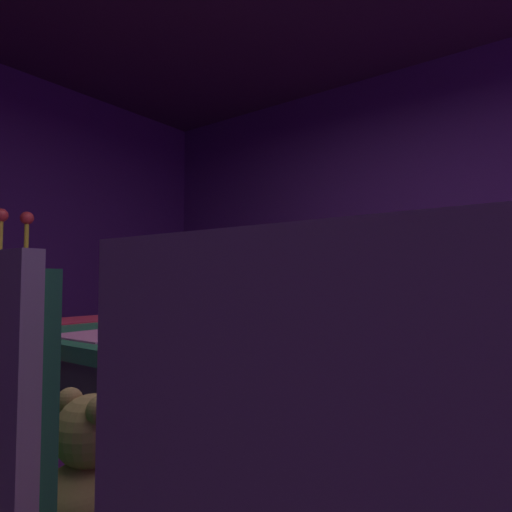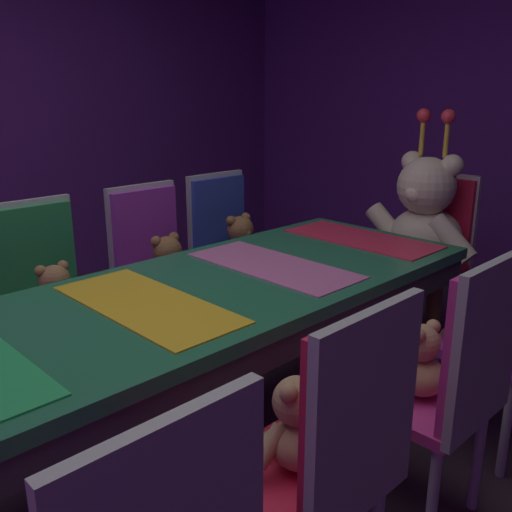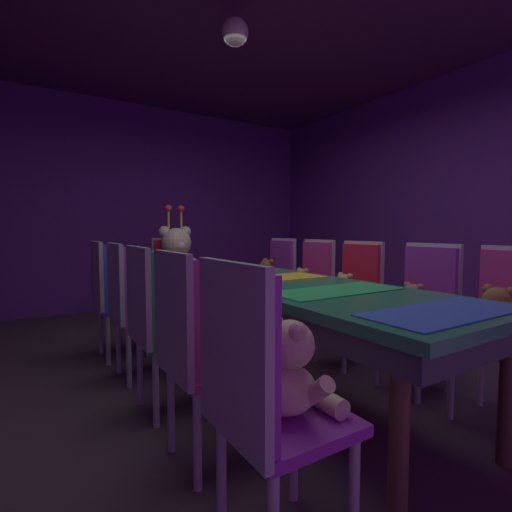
{
  "view_description": "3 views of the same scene",
  "coord_description": "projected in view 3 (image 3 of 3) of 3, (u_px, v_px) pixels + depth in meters",
  "views": [
    {
      "loc": [
        -1.19,
        -0.77,
        0.95
      ],
      "look_at": [
        0.01,
        0.13,
        1.03
      ],
      "focal_mm": 30.65,
      "sensor_mm": 36.0,
      "label": 1
    },
    {
      "loc": [
        1.58,
        -1.01,
        1.47
      ],
      "look_at": [
        0.24,
        0.3,
        0.91
      ],
      "focal_mm": 39.63,
      "sensor_mm": 36.0,
      "label": 2
    },
    {
      "loc": [
        -1.47,
        -2.15,
        1.08
      ],
      "look_at": [
        -0.03,
        0.16,
        0.89
      ],
      "focal_mm": 26.49,
      "sensor_mm": 36.0,
      "label": 3
    }
  ],
  "objects": [
    {
      "name": "chair_left_3",
      "position": [
        127.0,
        297.0,
        2.69
      ],
      "size": [
        0.42,
        0.41,
        0.98
      ],
      "color": "purple",
      "rests_on": "ground_plane"
    },
    {
      "name": "teddy_right_2",
      "position": [
        343.0,
        293.0,
        3.01
      ],
      "size": [
        0.23,
        0.29,
        0.28
      ],
      "rotation": [
        0.0,
        0.0,
        3.14
      ],
      "color": "tan",
      "rests_on": "chair_right_2"
    },
    {
      "name": "chair_right_3",
      "position": [
        313.0,
        280.0,
        3.59
      ],
      "size": [
        0.42,
        0.41,
        0.98
      ],
      "rotation": [
        0.0,
        0.0,
        3.14
      ],
      "color": "#CC338C",
      "rests_on": "ground_plane"
    },
    {
      "name": "throne_chair",
      "position": [
        172.0,
        272.0,
        4.36
      ],
      "size": [
        0.41,
        0.42,
        0.98
      ],
      "rotation": [
        0.0,
        0.0,
        -1.57
      ],
      "color": "red",
      "rests_on": "ground_plane"
    },
    {
      "name": "chair_right_4",
      "position": [
        278.0,
        274.0,
        4.07
      ],
      "size": [
        0.42,
        0.41,
        0.98
      ],
      "rotation": [
        0.0,
        0.0,
        3.14
      ],
      "color": "purple",
      "rests_on": "ground_plane"
    },
    {
      "name": "king_teddy_bear",
      "position": [
        177.0,
        260.0,
        4.2
      ],
      "size": [
        0.7,
        0.54,
        0.9
      ],
      "rotation": [
        0.0,
        0.0,
        -1.57
      ],
      "color": "beige",
      "rests_on": "throne_chair"
    },
    {
      "name": "chair_right_0",
      "position": [
        510.0,
        315.0,
        2.13
      ],
      "size": [
        0.42,
        0.41,
        0.98
      ],
      "rotation": [
        0.0,
        0.0,
        3.14
      ],
      "color": "#CC338C",
      "rests_on": "ground_plane"
    },
    {
      "name": "teddy_right_0",
      "position": [
        497.0,
        319.0,
        2.05
      ],
      "size": [
        0.26,
        0.34,
        0.32
      ],
      "rotation": [
        0.0,
        0.0,
        3.14
      ],
      "color": "brown",
      "rests_on": "chair_right_0"
    },
    {
      "name": "wall_back",
      "position": [
        143.0,
        207.0,
        5.28
      ],
      "size": [
        5.2,
        0.12,
        2.8
      ],
      "primitive_type": "cube",
      "color": "#59267F",
      "rests_on": "ground_plane"
    },
    {
      "name": "chair_right_2",
      "position": [
        356.0,
        289.0,
        3.08
      ],
      "size": [
        0.42,
        0.41,
        0.98
      ],
      "rotation": [
        0.0,
        0.0,
        3.14
      ],
      "color": "red",
      "rests_on": "ground_plane"
    },
    {
      "name": "banquet_table",
      "position": [
        272.0,
        290.0,
        2.63
      ],
      "size": [
        0.9,
        2.99,
        0.75
      ],
      "color": "#26724C",
      "rests_on": "ground_plane"
    },
    {
      "name": "ground_plane",
      "position": [
        271.0,
        382.0,
        2.68
      ],
      "size": [
        7.9,
        7.9,
        0.0
      ],
      "primitive_type": "plane",
      "color": "#3F2D38"
    },
    {
      "name": "teddy_right_3",
      "position": [
        301.0,
        284.0,
        3.52
      ],
      "size": [
        0.22,
        0.28,
        0.26
      ],
      "rotation": [
        0.0,
        0.0,
        3.14
      ],
      "color": "tan",
      "rests_on": "chair_right_3"
    },
    {
      "name": "pendant_light",
      "position": [
        235.0,
        32.0,
        2.81
      ],
      "size": [
        0.2,
        0.2,
        0.2
      ],
      "primitive_type": "sphere",
      "color": "white"
    },
    {
      "name": "chair_left_2",
      "position": [
        152.0,
        313.0,
        2.18
      ],
      "size": [
        0.42,
        0.41,
        0.98
      ],
      "color": "#268C4C",
      "rests_on": "ground_plane"
    },
    {
      "name": "teddy_left_1",
      "position": [
        219.0,
        336.0,
        1.76
      ],
      "size": [
        0.24,
        0.31,
        0.29
      ],
      "color": "tan",
      "rests_on": "chair_left_1"
    },
    {
      "name": "teddy_left_3",
      "position": [
        148.0,
        297.0,
        2.77
      ],
      "size": [
        0.24,
        0.31,
        0.29
      ],
      "color": "olive",
      "rests_on": "chair_left_3"
    },
    {
      "name": "teddy_left_2",
      "position": [
        176.0,
        314.0,
        2.26
      ],
      "size": [
        0.23,
        0.29,
        0.27
      ],
      "color": "#9E7247",
      "rests_on": "chair_left_2"
    },
    {
      "name": "chair_left_0",
      "position": [
        254.0,
        383.0,
        1.19
      ],
      "size": [
        0.42,
        0.41,
        0.98
      ],
      "color": "purple",
      "rests_on": "ground_plane"
    },
    {
      "name": "teddy_right_4",
      "position": [
        266.0,
        276.0,
        3.99
      ],
      "size": [
        0.26,
        0.33,
        0.32
      ],
      "rotation": [
        0.0,
        0.0,
        3.14
      ],
      "color": "brown",
      "rests_on": "chair_right_4"
    },
    {
      "name": "teddy_right_1",
      "position": [
        412.0,
        306.0,
        2.52
      ],
      "size": [
        0.22,
        0.28,
        0.27
      ],
      "rotation": [
        0.0,
        0.0,
        3.14
      ],
      "color": "olive",
      "rests_on": "chair_right_1"
    },
    {
      "name": "chair_left_4",
      "position": [
        108.0,
        288.0,
        3.13
      ],
      "size": [
        0.42,
        0.41,
        0.98
      ],
      "color": "#2D47B2",
      "rests_on": "ground_plane"
    },
    {
      "name": "teddy_left_4",
      "position": [
        126.0,
        287.0,
        3.2
      ],
      "size": [
        0.25,
        0.33,
        0.31
      ],
      "color": "olive",
      "rests_on": "chair_left_4"
    },
    {
      "name": "teddy_left_0",
      "position": [
        291.0,
        373.0,
        1.26
      ],
      "size": [
        0.27,
        0.35,
        0.33
      ],
      "color": "beige",
      "rests_on": "chair_left_0"
    },
    {
      "name": "chair_right_1",
      "position": [
        425.0,
        300.0,
        2.59
      ],
      "size": [
        0.42,
        0.41,
        0.98
      ],
      "rotation": [
        0.0,
        0.0,
        3.14
      ],
      "color": "purple",
      "rests_on": "ground_plane"
    },
    {
      "name": "wall_right",
      "position": [
        476.0,
        199.0,
        3.95
      ],
      "size": [
        0.12,
        6.4,
        2.8
      ],
      "primitive_type": "cube",
      "color": "#59267F",
      "rests_on": "ground_plane"
    },
    {
      "name": "chair_left_1",
      "position": [
        190.0,
        338.0,
        1.68
      ],
      "size": [
        0.42,
        0.41,
        0.98
      ],
      "color": "#CC338C",
      "rests_on": "ground_plane"
    }
  ]
}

